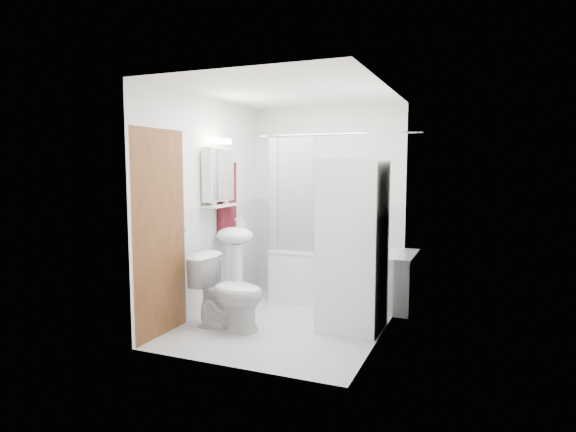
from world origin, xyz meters
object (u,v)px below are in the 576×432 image
at_px(sink, 235,248).
at_px(toilet, 229,292).
at_px(bathtub, 344,273).
at_px(washer_dryer, 353,245).

bearing_deg(sink, toilet, -66.99).
distance_m(bathtub, sink, 1.36).
distance_m(bathtub, washer_dryer, 1.08).
height_order(sink, washer_dryer, washer_dryer).
distance_m(bathtub, toilet, 1.61).
bearing_deg(toilet, bathtub, -28.14).
relative_size(sink, washer_dryer, 0.61).
height_order(washer_dryer, toilet, washer_dryer).
relative_size(sink, toilet, 1.38).
bearing_deg(bathtub, washer_dryer, -69.42).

